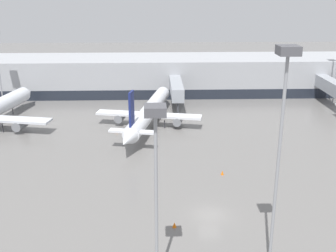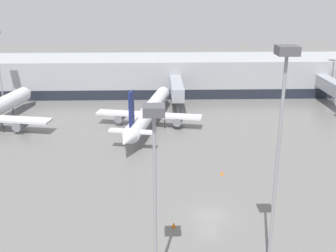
{
  "view_description": "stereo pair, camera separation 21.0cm",
  "coord_description": "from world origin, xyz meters",
  "px_view_note": "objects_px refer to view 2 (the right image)",
  "views": [
    {
      "loc": [
        -6.59,
        -44.62,
        26.53
      ],
      "look_at": [
        -4.25,
        25.07,
        3.0
      ],
      "focal_mm": 45.0,
      "sensor_mm": 36.0,
      "label": 1
    },
    {
      "loc": [
        -6.38,
        -44.63,
        26.53
      ],
      "look_at": [
        -4.25,
        25.07,
        3.0
      ],
      "focal_mm": 45.0,
      "sensor_mm": 36.0,
      "label": 2
    }
  ],
  "objects_px": {
    "traffic_cone_1": "(174,225)",
    "traffic_cone_3": "(117,131)",
    "apron_light_mast_5": "(283,103)",
    "parked_jet_2": "(149,112)",
    "traffic_cone_4": "(222,173)",
    "apron_light_mast_4": "(154,147)"
  },
  "relations": [
    {
      "from": "traffic_cone_3",
      "to": "apron_light_mast_5",
      "type": "relative_size",
      "value": 0.03
    },
    {
      "from": "traffic_cone_1",
      "to": "traffic_cone_4",
      "type": "bearing_deg",
      "value": 60.88
    },
    {
      "from": "traffic_cone_4",
      "to": "apron_light_mast_4",
      "type": "relative_size",
      "value": 0.04
    },
    {
      "from": "traffic_cone_1",
      "to": "traffic_cone_3",
      "type": "distance_m",
      "value": 34.35
    },
    {
      "from": "traffic_cone_3",
      "to": "traffic_cone_4",
      "type": "bearing_deg",
      "value": -48.49
    },
    {
      "from": "traffic_cone_1",
      "to": "traffic_cone_3",
      "type": "height_order",
      "value": "traffic_cone_3"
    },
    {
      "from": "traffic_cone_4",
      "to": "parked_jet_2",
      "type": "bearing_deg",
      "value": 115.84
    },
    {
      "from": "parked_jet_2",
      "to": "traffic_cone_4",
      "type": "relative_size",
      "value": 55.86
    },
    {
      "from": "traffic_cone_4",
      "to": "apron_light_mast_5",
      "type": "relative_size",
      "value": 0.03
    },
    {
      "from": "traffic_cone_3",
      "to": "apron_light_mast_4",
      "type": "relative_size",
      "value": 0.04
    },
    {
      "from": "apron_light_mast_4",
      "to": "parked_jet_2",
      "type": "bearing_deg",
      "value": 91.53
    },
    {
      "from": "traffic_cone_1",
      "to": "apron_light_mast_4",
      "type": "height_order",
      "value": "apron_light_mast_4"
    },
    {
      "from": "apron_light_mast_4",
      "to": "apron_light_mast_5",
      "type": "bearing_deg",
      "value": 12.73
    },
    {
      "from": "traffic_cone_4",
      "to": "traffic_cone_3",
      "type": "bearing_deg",
      "value": 131.51
    },
    {
      "from": "traffic_cone_1",
      "to": "traffic_cone_4",
      "type": "relative_size",
      "value": 0.97
    },
    {
      "from": "traffic_cone_1",
      "to": "parked_jet_2",
      "type": "bearing_deg",
      "value": 95.18
    },
    {
      "from": "parked_jet_2",
      "to": "apron_light_mast_4",
      "type": "bearing_deg",
      "value": -166.46
    },
    {
      "from": "parked_jet_2",
      "to": "apron_light_mast_5",
      "type": "bearing_deg",
      "value": -152.03
    },
    {
      "from": "traffic_cone_1",
      "to": "traffic_cone_4",
      "type": "xyz_separation_m",
      "value": [
        7.71,
        13.84,
        0.01
      ]
    },
    {
      "from": "parked_jet_2",
      "to": "traffic_cone_3",
      "type": "height_order",
      "value": "parked_jet_2"
    },
    {
      "from": "apron_light_mast_5",
      "to": "parked_jet_2",
      "type": "bearing_deg",
      "value": 105.96
    },
    {
      "from": "traffic_cone_1",
      "to": "apron_light_mast_4",
      "type": "xyz_separation_m",
      "value": [
        -2.09,
        -9.52,
        13.42
      ]
    }
  ]
}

